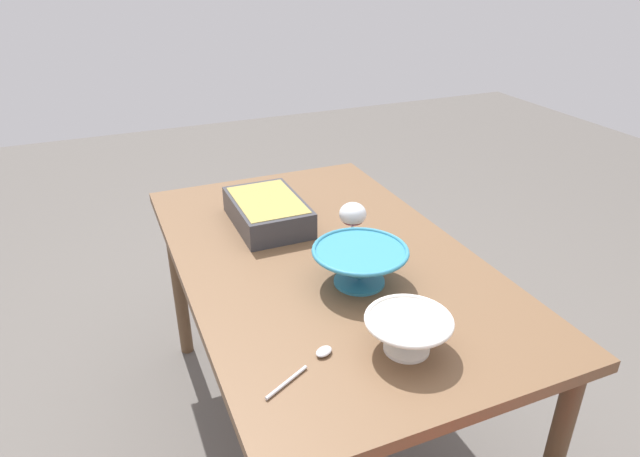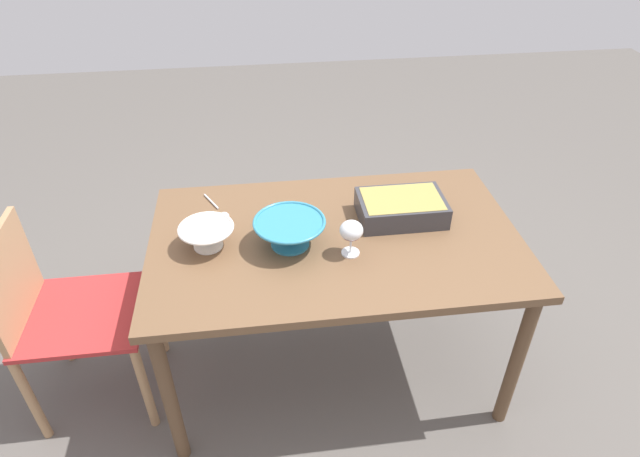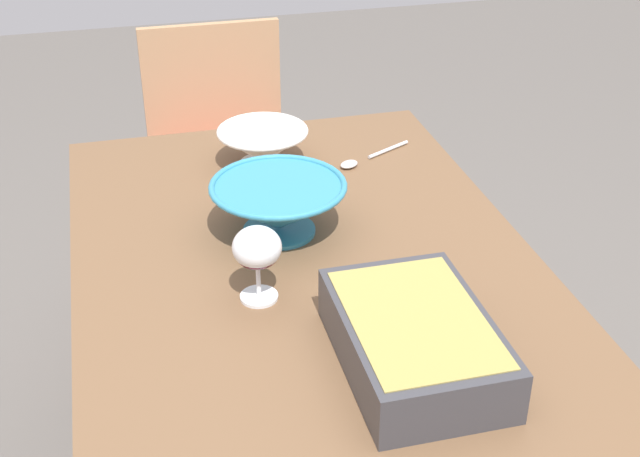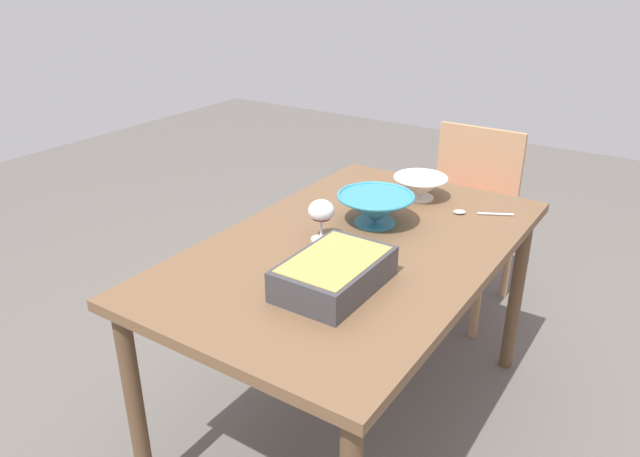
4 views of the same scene
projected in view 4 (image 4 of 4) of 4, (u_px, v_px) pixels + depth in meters
The scene contains 8 objects.
ground_plane at pixel (351, 420), 2.21m from camera, with size 8.00×8.00×0.00m, color #5B5651.
dining_table at pixel (356, 265), 1.94m from camera, with size 1.39×0.85×0.72m.
chair at pixel (465, 209), 2.83m from camera, with size 0.46×0.43×0.84m.
wine_glass at pixel (321, 213), 1.90m from camera, with size 0.08×0.08×0.14m.
casserole_dish at pixel (334, 272), 1.64m from camera, with size 0.33×0.22×0.09m.
mixing_bowl at pixel (375, 208), 2.04m from camera, with size 0.26×0.26×0.11m.
small_bowl at pixel (420, 186), 2.25m from camera, with size 0.20×0.20×0.09m.
serving_spoon at pixel (470, 212), 2.13m from camera, with size 0.11×0.20×0.01m.
Camera 4 is at (1.50, 0.86, 1.56)m, focal length 33.72 mm.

